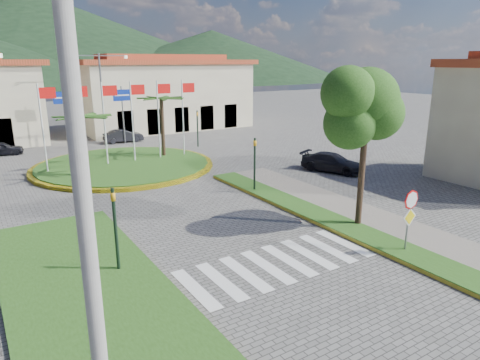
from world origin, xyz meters
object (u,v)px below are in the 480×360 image
white_van (15,140)px  car_dark_b (123,136)px  car_dark_a (1,149)px  car_side_right (332,162)px  roundabout_island (124,165)px  utility_pole (86,226)px  stop_sign (410,211)px  deciduous_tree (366,114)px

white_van → car_dark_b: bearing=-115.0°
car_dark_a → car_dark_b: (10.13, 0.33, 0.05)m
car_side_right → roundabout_island: bearing=119.1°
utility_pole → car_dark_a: (0.45, 31.33, -3.95)m
utility_pole → car_side_right: size_ratio=2.06×
roundabout_island → car_dark_b: size_ratio=3.52×
roundabout_island → car_side_right: 14.76m
utility_pole → car_dark_b: size_ratio=2.49×
stop_sign → deciduous_tree: 4.59m
roundabout_island → utility_pole: (-7.50, -22.00, 4.33)m
utility_pole → car_dark_a: 31.58m
deciduous_tree → white_van: bearing=110.6°
car_dark_a → car_side_right: size_ratio=0.74×
stop_sign → roundabout_island: bearing=103.7°
roundabout_island → car_dark_a: (-7.05, 9.33, 0.38)m
stop_sign → car_dark_a: stop_sign is taller
stop_sign → car_dark_a: 31.72m
white_van → utility_pole: bearing=171.4°
utility_pole → car_dark_b: 33.61m
stop_sign → utility_pole: bearing=-171.0°
deciduous_tree → car_side_right: (6.27, 8.09, -4.54)m
white_van → roundabout_island: bearing=-161.5°
stop_sign → utility_pole: 12.84m
white_van → car_side_right: bearing=-146.7°
car_dark_b → car_side_right: size_ratio=0.83×
roundabout_island → car_dark_b: 10.15m
stop_sign → car_dark_b: size_ratio=0.73×
utility_pole → car_side_right: utility_pole is taller
utility_pole → car_dark_b: (10.58, 31.66, -3.91)m
utility_pole → deciduous_tree: bearing=21.0°
car_dark_a → stop_sign: bearing=-150.7°
utility_pole → car_side_right: (19.27, 13.09, -3.87)m
car_dark_b → deciduous_tree: bearing=-170.8°
roundabout_island → utility_pole: utility_pole is taller
roundabout_island → car_dark_a: size_ratio=3.94×
roundabout_island → white_van: 13.96m
roundabout_island → stop_sign: roundabout_island is taller
roundabout_island → car_side_right: (11.77, -8.91, 0.46)m
white_van → car_side_right: size_ratio=1.01×
deciduous_tree → car_dark_b: bearing=95.2°
utility_pole → white_van: (1.81, 34.74, -3.89)m
car_dark_b → utility_pole: bearing=165.5°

